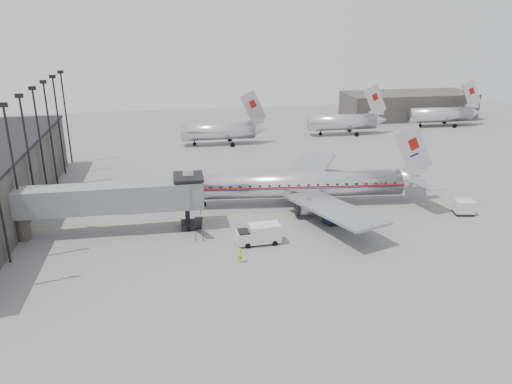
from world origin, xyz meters
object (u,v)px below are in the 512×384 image
(baggage_cart_navy, at_px, (334,216))
(ramp_worker, at_px, (240,256))
(airliner, at_px, (305,185))
(baggage_cart_white, at_px, (464,207))
(service_van, at_px, (259,234))

(baggage_cart_navy, relative_size, ramp_worker, 1.74)
(airliner, height_order, ramp_worker, airliner)
(baggage_cart_navy, bearing_deg, ramp_worker, -163.81)
(baggage_cart_navy, distance_m, baggage_cart_white, 16.98)
(service_van, height_order, baggage_cart_white, service_van)
(ramp_worker, bearing_deg, baggage_cart_navy, 26.87)
(airliner, relative_size, baggage_cart_navy, 12.11)
(airliner, distance_m, ramp_worker, 18.45)
(service_van, distance_m, ramp_worker, 4.82)
(ramp_worker, bearing_deg, baggage_cart_white, 9.42)
(airliner, relative_size, service_van, 6.92)
(baggage_cart_navy, xyz_separation_m, baggage_cart_white, (16.98, -0.00, -0.01))
(baggage_cart_white, relative_size, ramp_worker, 1.63)
(airliner, relative_size, baggage_cart_white, 12.96)
(service_van, xyz_separation_m, baggage_cart_white, (26.80, 4.00, -0.20))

